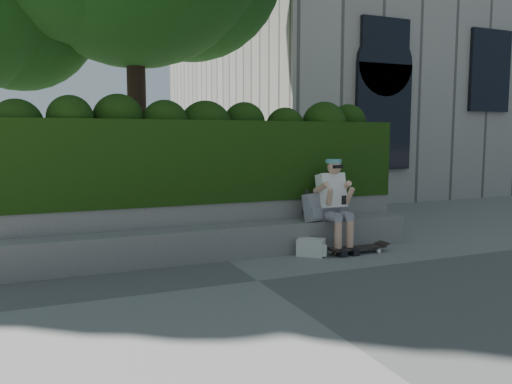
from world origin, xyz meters
name	(u,v)px	position (x,y,z in m)	size (l,w,h in m)	color
ground	(258,281)	(0.00, 0.00, 0.00)	(80.00, 80.00, 0.00)	slate
bench_ledge	(223,242)	(0.00, 1.25, 0.23)	(6.00, 0.45, 0.45)	gray
planter_wall	(213,226)	(0.00, 1.73, 0.38)	(6.00, 0.50, 0.75)	gray
hedge	(208,161)	(0.00, 1.95, 1.35)	(6.00, 1.00, 1.20)	black
person	(333,201)	(1.70, 1.07, 0.75)	(0.40, 0.76, 1.38)	gray
skateboard	(357,248)	(1.91, 0.72, 0.08)	(0.90, 0.24, 0.09)	black
backpack_plaid	(313,207)	(1.40, 1.15, 0.66)	(0.28, 0.15, 0.42)	#9E9DA2
backpack_ground	(311,247)	(1.21, 0.87, 0.12)	(0.38, 0.27, 0.25)	beige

